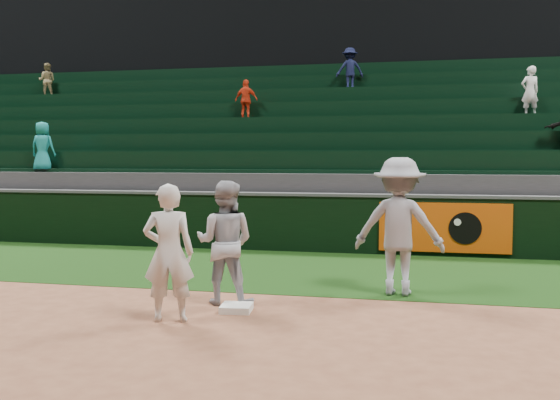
# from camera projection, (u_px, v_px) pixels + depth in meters

# --- Properties ---
(ground) EXTENTS (70.00, 70.00, 0.00)m
(ground) POSITION_uv_depth(u_px,v_px,m) (228.00, 308.00, 8.35)
(ground) COLOR brown
(ground) RESTS_ON ground
(foul_grass) EXTENTS (36.00, 4.20, 0.01)m
(foul_grass) POSITION_uv_depth(u_px,v_px,m) (277.00, 269.00, 11.28)
(foul_grass) COLOR black
(foul_grass) RESTS_ON ground
(upper_deck) EXTENTS (40.00, 12.00, 12.00)m
(upper_deck) POSITION_uv_depth(u_px,v_px,m) (357.00, 57.00, 24.93)
(upper_deck) COLOR black
(upper_deck) RESTS_ON ground
(first_base) EXTENTS (0.44, 0.44, 0.09)m
(first_base) POSITION_uv_depth(u_px,v_px,m) (236.00, 308.00, 8.18)
(first_base) COLOR white
(first_base) RESTS_ON ground
(first_baseman) EXTENTS (0.71, 0.56, 1.70)m
(first_baseman) POSITION_uv_depth(u_px,v_px,m) (169.00, 253.00, 7.63)
(first_baseman) COLOR silver
(first_baseman) RESTS_ON ground
(baserunner) EXTENTS (0.84, 0.66, 1.70)m
(baserunner) POSITION_uv_depth(u_px,v_px,m) (225.00, 242.00, 8.56)
(baserunner) COLOR #A3A5AE
(baserunner) RESTS_ON ground
(base_coach) EXTENTS (1.35, 0.84, 2.01)m
(base_coach) POSITION_uv_depth(u_px,v_px,m) (399.00, 226.00, 9.09)
(base_coach) COLOR #8E919A
(base_coach) RESTS_ON foul_grass
(field_wall) EXTENTS (36.00, 0.45, 1.25)m
(field_wall) POSITION_uv_depth(u_px,v_px,m) (301.00, 222.00, 13.37)
(field_wall) COLOR black
(field_wall) RESTS_ON ground
(stadium_seating) EXTENTS (36.00, 5.95, 5.13)m
(stadium_seating) POSITION_uv_depth(u_px,v_px,m) (325.00, 169.00, 16.97)
(stadium_seating) COLOR #323134
(stadium_seating) RESTS_ON ground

